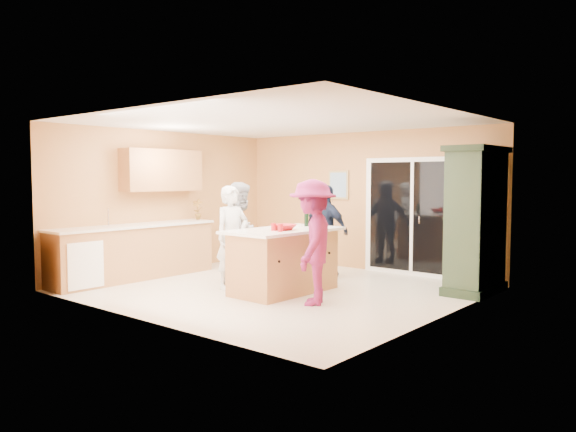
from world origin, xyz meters
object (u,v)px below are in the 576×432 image
Objects in this scene: woman_white at (232,237)px; woman_magenta at (312,242)px; green_hutch at (476,222)px; woman_grey at (241,232)px; kitchen_island at (284,263)px; woman_navy at (326,231)px.

woman_magenta is (1.61, -0.04, 0.05)m from woman_white.
green_hutch is 3.73m from woman_grey.
green_hutch reaches higher than woman_magenta.
woman_grey is 1.99m from woman_magenta.
green_hutch is at bearing -46.47° from woman_white.
green_hutch is 1.37× the size of woman_white.
green_hutch is (2.26, 1.82, 0.62)m from kitchen_island.
kitchen_island is 0.92m from woman_white.
woman_grey is at bearing 63.58° from woman_navy.
woman_navy is at bearing 102.15° from kitchen_island.
woman_white is at bearing -145.05° from green_hutch.
kitchen_island is at bearing -142.81° from woman_magenta.
woman_white is at bearing -157.10° from kitchen_island.
kitchen_island is 1.08× the size of woman_magenta.
green_hutch is 2.58m from woman_navy.
woman_navy is (0.80, 1.30, -0.02)m from woman_grey.
woman_magenta is (1.91, -0.54, 0.03)m from woman_grey.
woman_magenta is at bearing -22.11° from kitchen_island.
woman_grey is (-3.35, -1.63, -0.24)m from green_hutch.
woman_white is at bearing -120.84° from woman_magenta.
woman_grey is 1.03× the size of woman_navy.
green_hutch is at bearing 40.15° from kitchen_island.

